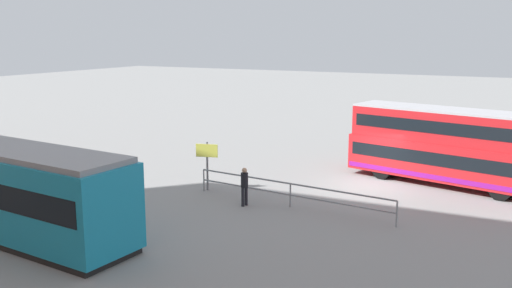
# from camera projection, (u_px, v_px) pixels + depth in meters

# --- Properties ---
(ground_plane) EXTENTS (160.00, 160.00, 0.00)m
(ground_plane) POSITION_uv_depth(u_px,v_px,m) (370.00, 186.00, 27.80)
(ground_plane) COLOR gray
(double_decker_bus) EXTENTS (10.42, 4.57, 3.80)m
(double_decker_bus) POSITION_uv_depth(u_px,v_px,m) (451.00, 147.00, 27.54)
(double_decker_bus) COLOR red
(double_decker_bus) RESTS_ON ground
(pedestrian_near_railing) EXTENTS (0.38, 0.38, 1.71)m
(pedestrian_near_railing) POSITION_uv_depth(u_px,v_px,m) (244.00, 184.00, 24.36)
(pedestrian_near_railing) COLOR black
(pedestrian_near_railing) RESTS_ON ground
(pedestrian_railing) EXTENTS (9.53, 0.92, 1.08)m
(pedestrian_railing) POSITION_uv_depth(u_px,v_px,m) (290.00, 190.00, 24.23)
(pedestrian_railing) COLOR gray
(pedestrian_railing) RESTS_ON ground
(info_sign) EXTENTS (1.05, 0.33, 2.36)m
(info_sign) POSITION_uv_depth(u_px,v_px,m) (207.00, 157.00, 26.72)
(info_sign) COLOR slate
(info_sign) RESTS_ON ground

